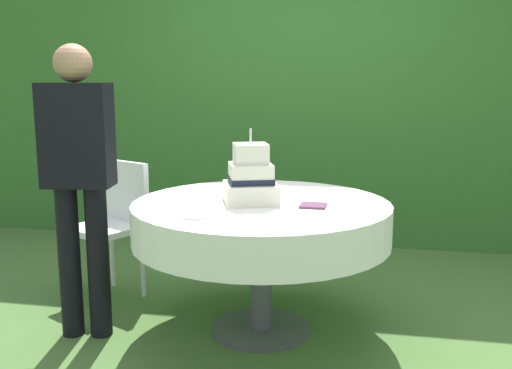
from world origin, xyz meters
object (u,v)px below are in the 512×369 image
Objects in this scene: serving_plate_near at (195,216)px; standing_person at (79,172)px; wedding_cake at (251,179)px; garden_chair at (115,216)px; napkin_stack at (313,205)px; cake_table at (261,222)px; serving_plate_far at (294,189)px.

serving_plate_near is 0.09× the size of standing_person.
wedding_cake reaches higher than garden_chair.
standing_person is (-1.24, -0.18, 0.17)m from napkin_stack.
garden_chair is (-1.33, 0.43, -0.22)m from napkin_stack.
standing_person reaches higher than garden_chair.
cake_table is 0.49m from serving_plate_near.
napkin_stack is (0.54, 0.35, 0.00)m from serving_plate_near.
serving_plate_far is at bearing 1.60° from garden_chair.
wedding_cake is at bearing -21.59° from garden_chair.
cake_table is 1.11m from garden_chair.
standing_person reaches higher than cake_table.
standing_person is at bearing 166.25° from serving_plate_near.
cake_table is 0.44m from serving_plate_far.
napkin_stack is at bearing -17.95° from garden_chair.
wedding_cake reaches higher than serving_plate_near.
wedding_cake is 0.37m from napkin_stack.
serving_plate_far is (0.18, 0.42, -0.13)m from wedding_cake.
wedding_cake is 0.93m from standing_person.
serving_plate_far is 0.49m from napkin_stack.
serving_plate_far is at bearing 64.91° from serving_plate_near.
serving_plate_near is (-0.25, -0.41, 0.12)m from cake_table.
serving_plate_far reaches higher than cake_table.
garden_chair reaches higher than serving_plate_near.
serving_plate_far is at bearing 109.38° from napkin_stack.
garden_chair is at bearing 98.31° from standing_person.
garden_chair is (-0.79, 0.78, -0.22)m from serving_plate_near.
cake_table is at bearing 21.07° from wedding_cake.
cake_table is 1.60× the size of garden_chair.
cake_table is 3.49× the size of wedding_cake.
serving_plate_far is at bearing 72.45° from cake_table.
standing_person is at bearing -149.35° from serving_plate_far.
serving_plate_near is at bearing -13.75° from standing_person.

